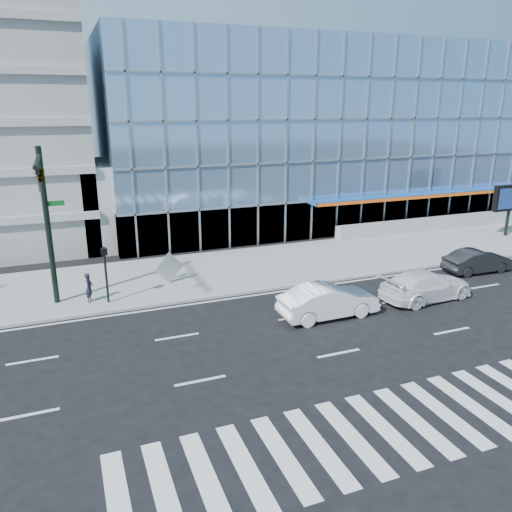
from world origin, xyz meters
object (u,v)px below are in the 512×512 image
at_px(ped_signal_post, 105,266).
at_px(tilted_panel, 169,268).
at_px(white_sedan, 328,301).
at_px(dark_sedan, 478,261).
at_px(traffic_signal, 42,192).
at_px(white_suv, 426,285).
at_px(pedestrian, 89,287).
at_px(marquee_sign, 511,199).

distance_m(ped_signal_post, tilted_panel, 4.18).
height_order(white_sedan, dark_sedan, white_sedan).
bearing_deg(white_sedan, tilted_panel, 40.30).
xyz_separation_m(traffic_signal, tilted_panel, (6.10, 2.20, -5.10)).
height_order(white_suv, pedestrian, pedestrian).
distance_m(white_sedan, pedestrian, 12.35).
relative_size(white_suv, tilted_panel, 4.14).
bearing_deg(white_suv, traffic_signal, 70.03).
distance_m(ped_signal_post, white_sedan, 11.40).
xyz_separation_m(white_suv, tilted_panel, (-12.34, 7.09, 0.29)).
xyz_separation_m(marquee_sign, dark_sedan, (-8.55, -5.81, -2.34)).
height_order(ped_signal_post, pedestrian, ped_signal_post).
distance_m(traffic_signal, ped_signal_post, 4.75).
distance_m(pedestrian, tilted_panel, 4.67).
bearing_deg(marquee_sign, tilted_panel, -177.39).
bearing_deg(pedestrian, white_sedan, -100.29).
distance_m(ped_signal_post, dark_sedan, 22.17).
xyz_separation_m(ped_signal_post, white_suv, (15.95, -5.27, -1.36)).
bearing_deg(marquee_sign, traffic_signal, -174.08).
bearing_deg(tilted_panel, traffic_signal, -173.91).
distance_m(ped_signal_post, pedestrian, 1.59).
xyz_separation_m(ped_signal_post, pedestrian, (-0.88, 0.53, -1.21)).
height_order(marquee_sign, dark_sedan, marquee_sign).
distance_m(traffic_signal, white_suv, 19.83).
height_order(ped_signal_post, white_suv, ped_signal_post).
xyz_separation_m(white_sedan, tilted_panel, (-6.34, 7.23, 0.25)).
height_order(white_suv, tilted_panel, tilted_panel).
relative_size(white_sedan, pedestrian, 3.21).
height_order(traffic_signal, marquee_sign, traffic_signal).
relative_size(traffic_signal, dark_sedan, 1.82).
distance_m(traffic_signal, dark_sedan, 25.16).
xyz_separation_m(marquee_sign, white_sedan, (-20.55, -8.45, -2.24)).
height_order(marquee_sign, pedestrian, marquee_sign).
relative_size(traffic_signal, tilted_panel, 6.15).
bearing_deg(white_suv, dark_sedan, -72.46).
bearing_deg(traffic_signal, pedestrian, 29.09).
bearing_deg(tilted_panel, ped_signal_post, -166.90).
bearing_deg(traffic_signal, dark_sedan, -5.58).
height_order(dark_sedan, pedestrian, pedestrian).
bearing_deg(white_sedan, dark_sedan, -78.57).
bearing_deg(traffic_signal, white_suv, -14.86).
relative_size(pedestrian, tilted_panel, 1.20).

